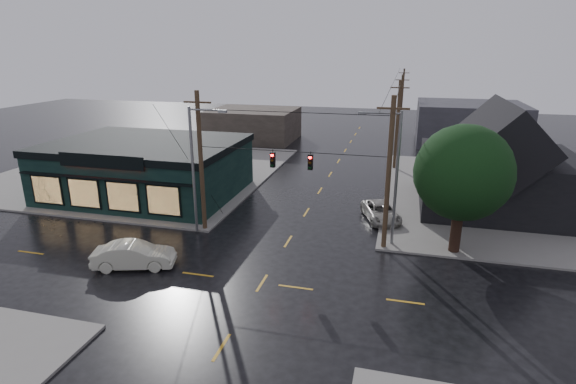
% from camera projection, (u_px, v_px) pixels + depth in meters
% --- Properties ---
extents(ground_plane, '(160.00, 160.00, 0.00)m').
position_uv_depth(ground_plane, '(262.00, 283.00, 25.77)').
color(ground_plane, black).
extents(sidewalk_nw, '(28.00, 28.00, 0.15)m').
position_uv_depth(sidewalk_nw, '(143.00, 171.00, 48.94)').
color(sidewalk_nw, slate).
rests_on(sidewalk_nw, ground).
extents(sidewalk_ne, '(28.00, 28.00, 0.15)m').
position_uv_depth(sidewalk_ne, '(548.00, 201.00, 39.40)').
color(sidewalk_ne, slate).
rests_on(sidewalk_ne, ground).
extents(pizza_shop, '(16.30, 12.34, 4.90)m').
position_uv_depth(pizza_shop, '(147.00, 168.00, 40.49)').
color(pizza_shop, black).
rests_on(pizza_shop, ground).
extents(ne_building, '(12.60, 11.60, 8.75)m').
position_uv_depth(ne_building, '(500.00, 156.00, 36.48)').
color(ne_building, black).
rests_on(ne_building, ground).
extents(corner_tree, '(6.07, 6.07, 8.35)m').
position_uv_depth(corner_tree, '(463.00, 173.00, 27.92)').
color(corner_tree, black).
rests_on(corner_tree, ground).
extents(utility_pole_nw, '(2.00, 0.32, 10.15)m').
position_uv_depth(utility_pole_nw, '(205.00, 230.00, 33.31)').
color(utility_pole_nw, '#332616').
rests_on(utility_pole_nw, ground).
extents(utility_pole_ne, '(2.00, 0.32, 10.15)m').
position_uv_depth(utility_pole_ne, '(383.00, 248.00, 30.20)').
color(utility_pole_ne, '#332616').
rests_on(utility_pole_ne, ground).
extents(utility_pole_far_a, '(2.00, 0.32, 9.65)m').
position_uv_depth(utility_pole_far_a, '(394.00, 169.00, 50.01)').
color(utility_pole_far_a, '#332616').
rests_on(utility_pole_far_a, ground).
extents(utility_pole_far_b, '(2.00, 0.32, 9.15)m').
position_uv_depth(utility_pole_far_b, '(398.00, 136.00, 68.44)').
color(utility_pole_far_b, '#332616').
rests_on(utility_pole_far_b, ground).
extents(utility_pole_far_c, '(2.00, 0.32, 9.15)m').
position_uv_depth(utility_pole_far_c, '(401.00, 117.00, 86.86)').
color(utility_pole_far_c, '#332616').
rests_on(utility_pole_far_c, ground).
extents(span_signal_assembly, '(13.00, 0.48, 1.23)m').
position_uv_depth(span_signal_assembly, '(291.00, 160.00, 29.98)').
color(span_signal_assembly, black).
rests_on(span_signal_assembly, ground).
extents(streetlight_nw, '(5.40, 0.30, 9.15)m').
position_uv_depth(streetlight_nw, '(197.00, 233.00, 32.73)').
color(streetlight_nw, slate).
rests_on(streetlight_nw, ground).
extents(streetlight_ne, '(5.40, 0.30, 9.15)m').
position_uv_depth(streetlight_ne, '(391.00, 245.00, 30.73)').
color(streetlight_ne, slate).
rests_on(streetlight_ne, ground).
extents(bg_building_west, '(12.00, 10.00, 4.40)m').
position_uv_depth(bg_building_west, '(254.00, 125.00, 65.29)').
color(bg_building_west, '#302923').
rests_on(bg_building_west, ground).
extents(bg_building_east, '(14.00, 12.00, 5.60)m').
position_uv_depth(bg_building_east, '(469.00, 123.00, 62.55)').
color(bg_building_east, '#2C2C32').
rests_on(bg_building_east, ground).
extents(sedan_cream, '(5.16, 3.10, 1.61)m').
position_uv_depth(sedan_cream, '(134.00, 255.00, 27.37)').
color(sedan_cream, beige).
rests_on(sedan_cream, ground).
extents(suv_silver, '(3.74, 5.33, 1.35)m').
position_uv_depth(suv_silver, '(381.00, 212.00, 34.96)').
color(suv_silver, gray).
rests_on(suv_silver, ground).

